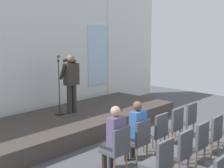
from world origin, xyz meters
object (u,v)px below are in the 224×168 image
object	(u,v)px
chair_r0_c0	(117,147)
chair_r1_c3	(212,133)
chair_r0_c4	(187,118)
chair_r1_c0	(159,161)
chair_r0_c2	(157,131)
chair_r1_c1	(180,150)
audience_r0_c1	(136,128)
speaker	(71,79)
chair_r1_c2	(197,141)
chair_r0_c3	(173,124)
chair_r0_c1	(139,138)
audience_r0_c0	(114,136)
mic_stand	(60,103)

from	to	relation	value
chair_r0_c0	chair_r1_c3	bearing A→B (deg)	-25.71
chair_r0_c4	chair_r1_c0	world-z (taller)	same
chair_r0_c2	chair_r1_c0	world-z (taller)	same
chair_r1_c0	chair_r1_c1	xyz separation A→B (m)	(0.68, 0.00, 0.00)
chair_r1_c3	audience_r0_c1	bearing A→B (deg)	142.00
chair_r0_c0	chair_r0_c2	bearing A→B (deg)	0.00
speaker	chair_r1_c2	world-z (taller)	speaker
chair_r0_c2	chair_r0_c3	bearing A→B (deg)	0.00
chair_r0_c0	chair_r1_c0	world-z (taller)	same
chair_r0_c4	chair_r0_c2	bearing A→B (deg)	180.00
audience_r0_c1	chair_r0_c4	bearing A→B (deg)	-2.25
chair_r0_c1	chair_r0_c4	world-z (taller)	same
chair_r0_c0	chair_r0_c4	world-z (taller)	same
chair_r0_c2	chair_r1_c2	bearing A→B (deg)	-90.00
speaker	audience_r0_c0	size ratio (longest dim) A/B	1.24
mic_stand	chair_r0_c1	distance (m)	3.03
chair_r0_c4	chair_r0_c1	bearing A→B (deg)	180.00
audience_r0_c0	chair_r1_c2	xyz separation A→B (m)	(1.37, -1.07, -0.21)
chair_r0_c1	chair_r1_c3	bearing A→B (deg)	-35.84
chair_r0_c3	chair_r1_c2	size ratio (longest dim) A/B	1.00
chair_r0_c1	chair_r1_c1	world-z (taller)	same
mic_stand	chair_r0_c4	bearing A→B (deg)	-58.98
audience_r0_c0	chair_r0_c2	xyz separation A→B (m)	(1.37, -0.08, -0.21)
chair_r0_c2	chair_r0_c3	size ratio (longest dim) A/B	1.00
chair_r0_c0	chair_r1_c1	world-z (taller)	same
chair_r1_c1	chair_r0_c4	bearing A→B (deg)	25.71
speaker	chair_r0_c0	world-z (taller)	speaker
chair_r0_c1	audience_r0_c1	bearing A→B (deg)	90.00
chair_r0_c0	chair_r0_c2	size ratio (longest dim) A/B	1.00
audience_r0_c1	chair_r1_c1	world-z (taller)	audience_r0_c1
speaker	chair_r1_c1	world-z (taller)	speaker
audience_r0_c1	chair_r1_c0	size ratio (longest dim) A/B	1.41
mic_stand	chair_r0_c0	xyz separation A→B (m)	(-0.93, -3.01, -0.24)
chair_r1_c0	chair_r0_c1	bearing A→B (deg)	55.31
mic_stand	chair_r1_c0	distance (m)	4.11
audience_r0_c1	chair_r1_c1	distance (m)	1.09
chair_r1_c2	speaker	bearing A→B (deg)	91.31
chair_r0_c2	chair_r0_c3	distance (m)	0.68
audience_r0_c1	audience_r0_c0	bearing A→B (deg)	-179.91
speaker	chair_r1_c1	distance (m)	4.04
chair_r0_c0	chair_r1_c0	distance (m)	0.99
chair_r0_c3	chair_r1_c0	distance (m)	2.28
audience_r0_c1	chair_r1_c2	distance (m)	1.29
audience_r0_c0	chair_r1_c3	size ratio (longest dim) A/B	1.44
chair_r1_c3	chair_r0_c1	bearing A→B (deg)	144.16
mic_stand	chair_r0_c3	size ratio (longest dim) A/B	1.65
chair_r0_c1	speaker	bearing A→B (deg)	78.45
chair_r0_c0	chair_r0_c1	bearing A→B (deg)	0.00
chair_r0_c0	chair_r1_c3	world-z (taller)	same
chair_r1_c0	chair_r1_c3	xyz separation A→B (m)	(2.05, 0.00, 0.00)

